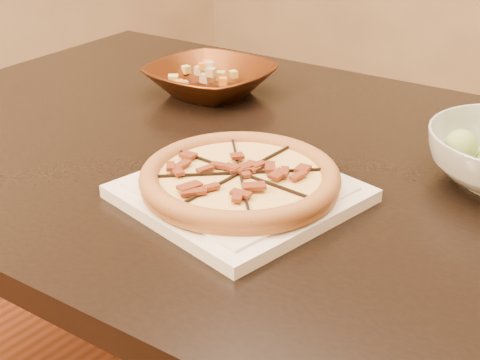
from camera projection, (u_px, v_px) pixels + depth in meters
The scene contains 5 objects.
dining_table at pixel (265, 203), 1.12m from camera, with size 1.52×1.06×0.75m.
plate at pixel (240, 193), 0.93m from camera, with size 0.31×0.31×0.02m.
pizza at pixel (240, 177), 0.92m from camera, with size 0.28×0.28×0.03m.
bronze_bowl at pixel (211, 80), 1.32m from camera, with size 0.24×0.24×0.06m, color #5D2D12.
mixed_dish at pixel (209, 58), 1.30m from camera, with size 0.09×0.12×0.03m.
Camera 1 is at (0.59, -0.96, 1.19)m, focal length 50.00 mm.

